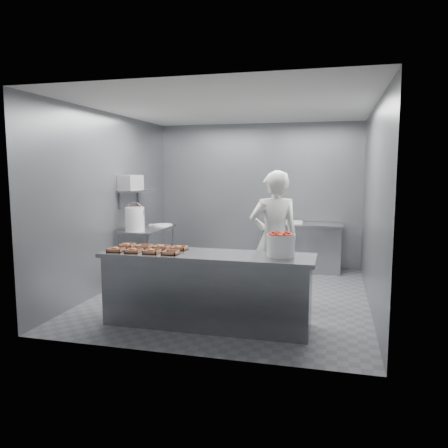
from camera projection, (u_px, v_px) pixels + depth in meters
The scene contains 24 objects.
floor at pixel (232, 295), 6.69m from camera, with size 4.50×4.50×0.00m, color #4C4C51.
ceiling at pixel (233, 108), 6.34m from camera, with size 4.50×4.50×0.00m, color white.
wall_back at pixel (258, 195), 8.68m from camera, with size 4.00×0.04×2.80m, color slate.
wall_left at pixel (111, 201), 7.01m from camera, with size 0.04×4.50×2.80m, color slate.
wall_right at pixel (373, 207), 6.03m from camera, with size 0.04×4.50×2.80m, color slate.
service_counter at pixel (207, 289), 5.34m from camera, with size 2.60×0.70×0.90m.
prep_table at pixel (148, 245), 7.60m from camera, with size 0.60×1.20×0.90m.
back_counter at pixel (301, 247), 8.24m from camera, with size 1.50×0.60×0.90m.
wall_shelf at pixel (138, 190), 7.52m from camera, with size 0.35×0.90×0.03m, color slate.
tray_0 at pixel (116, 250), 5.41m from camera, with size 0.19×0.18×0.06m.
tray_1 at pixel (134, 250), 5.35m from camera, with size 0.19×0.18×0.06m.
tray_2 at pixel (152, 251), 5.29m from camera, with size 0.19×0.18×0.06m.
tray_3 at pixel (171, 253), 5.23m from camera, with size 0.19×0.18×0.04m.
tray_4 at pixel (127, 245), 5.70m from camera, with size 0.19×0.18×0.06m.
tray_5 at pixel (144, 246), 5.64m from camera, with size 0.19×0.18×0.04m.
tray_6 at pixel (162, 247), 5.58m from camera, with size 0.19×0.18×0.06m.
tray_7 at pixel (179, 248), 5.53m from camera, with size 0.19×0.18×0.06m.
worker at pixel (274, 239), 6.06m from camera, with size 0.69×0.45×1.90m, color silver.
strawberry_tub at pixel (281, 244), 5.09m from camera, with size 0.33×0.33×0.27m.
glaze_bucket at pixel (135, 219), 7.14m from camera, with size 0.33×0.31×0.48m.
bucket_lid at pixel (163, 225), 7.86m from camera, with size 0.35×0.35×0.03m, color white.
rag at pixel (153, 225), 7.92m from camera, with size 0.14×0.12×0.02m, color #CCB28C.
appliance at pixel (130, 183), 7.24m from camera, with size 0.29×0.33×0.25m, color gray.
paper_stack at pixel (294, 222), 8.22m from camera, with size 0.30×0.22×0.05m, color silver.
Camera 1 is at (1.48, -6.33, 1.91)m, focal length 35.00 mm.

